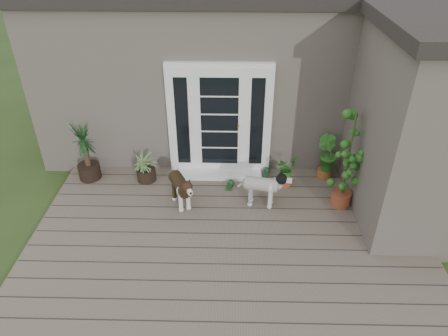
{
  "coord_description": "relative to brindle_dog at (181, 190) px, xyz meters",
  "views": [
    {
      "loc": [
        0.04,
        -4.21,
        4.53
      ],
      "look_at": [
        -0.1,
        1.75,
        0.7
      ],
      "focal_mm": 33.13,
      "sensor_mm": 36.0,
      "label": 1
    }
  ],
  "objects": [
    {
      "name": "brindle_dog",
      "position": [
        0.0,
        0.0,
        0.0
      ],
      "size": [
        0.62,
        0.82,
        0.63
      ],
      "primitive_type": null,
      "rotation": [
        0.0,
        0.0,
        3.6
      ],
      "color": "#352713",
      "rests_on": "deck"
    },
    {
      "name": "white_dog",
      "position": [
        1.37,
        0.04,
        -0.0
      ],
      "size": [
        0.79,
        0.44,
        0.62
      ],
      "primitive_type": null,
      "rotation": [
        0.0,
        0.0,
        -1.75
      ],
      "color": "beige",
      "rests_on": "deck"
    },
    {
      "name": "herb_b",
      "position": [
        2.63,
        0.93,
        0.01
      ],
      "size": [
        0.6,
        0.6,
        0.64
      ],
      "primitive_type": "imported",
      "rotation": [
        0.0,
        0.0,
        2.36
      ],
      "color": "#164D17",
      "rests_on": "deck"
    },
    {
      "name": "herb_a",
      "position": [
        1.85,
        0.65,
        -0.07
      ],
      "size": [
        0.53,
        0.53,
        0.48
      ],
      "primitive_type": "imported",
      "rotation": [
        0.0,
        0.0,
        0.9
      ],
      "color": "#18571C",
      "rests_on": "deck"
    },
    {
      "name": "spider_plant",
      "position": [
        -0.74,
        0.74,
        0.0
      ],
      "size": [
        0.69,
        0.69,
        0.63
      ],
      "primitive_type": null,
      "rotation": [
        0.0,
        0.0,
        0.18
      ],
      "color": "#84985D",
      "rests_on": "deck"
    },
    {
      "name": "clog_left",
      "position": [
        0.83,
        0.54,
        -0.27
      ],
      "size": [
        0.2,
        0.31,
        0.08
      ],
      "primitive_type": null,
      "rotation": [
        0.0,
        0.0,
        -0.25
      ],
      "color": "#153618",
      "rests_on": "deck"
    },
    {
      "name": "door_step",
      "position": [
        0.63,
        0.93,
        -0.29
      ],
      "size": [
        1.6,
        0.4,
        0.05
      ],
      "primitive_type": "cube",
      "color": "white",
      "rests_on": "deck"
    },
    {
      "name": "house_wing",
      "position": [
        3.73,
        0.03,
        1.12
      ],
      "size": [
        1.6,
        2.4,
        3.1
      ],
      "primitive_type": "cube",
      "color": "#665E54",
      "rests_on": "ground"
    },
    {
      "name": "yucca",
      "position": [
        -1.83,
        0.8,
        0.25
      ],
      "size": [
        1.01,
        1.01,
        1.12
      ],
      "primitive_type": null,
      "rotation": [
        0.0,
        0.0,
        -0.39
      ],
      "color": "black",
      "rests_on": "deck"
    },
    {
      "name": "clog_right",
      "position": [
        1.52,
        0.93,
        -0.26
      ],
      "size": [
        0.21,
        0.35,
        0.1
      ],
      "primitive_type": null,
      "rotation": [
        0.0,
        0.0,
        -0.17
      ],
      "color": "black",
      "rests_on": "deck"
    },
    {
      "name": "door_unit",
      "position": [
        0.63,
        1.13,
        0.76
      ],
      "size": [
        1.9,
        0.14,
        2.15
      ],
      "primitive_type": "cube",
      "color": "white",
      "rests_on": "deck"
    },
    {
      "name": "sapling",
      "position": [
        2.75,
        0.07,
        0.59
      ],
      "size": [
        0.56,
        0.56,
        1.8
      ],
      "primitive_type": null,
      "rotation": [
        0.0,
        0.0,
        0.06
      ],
      "color": "#1B5819",
      "rests_on": "deck"
    },
    {
      "name": "house_main",
      "position": [
        0.83,
        3.18,
        1.12
      ],
      "size": [
        7.4,
        4.0,
        3.1
      ],
      "primitive_type": "cube",
      "color": "#665E54",
      "rests_on": "ground"
    },
    {
      "name": "deck",
      "position": [
        0.83,
        -1.07,
        -0.37
      ],
      "size": [
        6.2,
        4.6,
        0.12
      ],
      "primitive_type": "cube",
      "color": "#6B5B4C",
      "rests_on": "ground"
    },
    {
      "name": "herb_c",
      "position": [
        3.08,
        0.83,
        0.0
      ],
      "size": [
        0.45,
        0.45,
        0.63
      ],
      "primitive_type": "imported",
      "rotation": [
        0.0,
        0.0,
        4.6
      ],
      "color": "#205017",
      "rests_on": "deck"
    }
  ]
}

